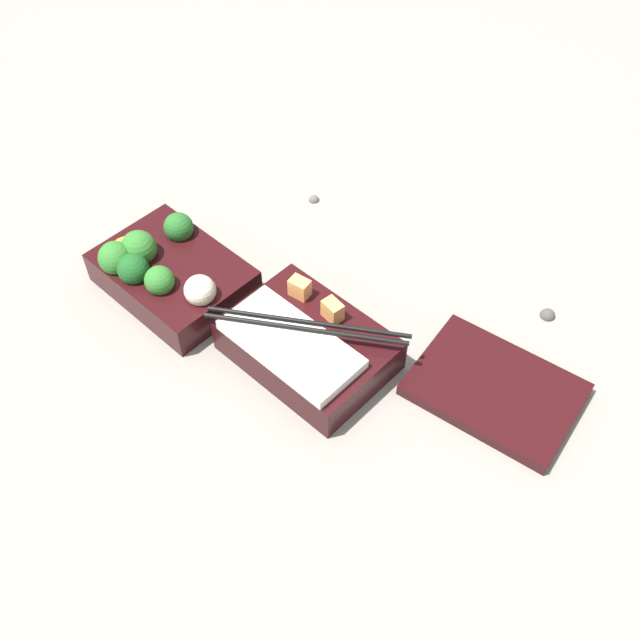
{
  "coord_description": "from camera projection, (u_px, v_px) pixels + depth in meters",
  "views": [
    {
      "loc": [
        0.44,
        -0.35,
        0.66
      ],
      "look_at": [
        0.08,
        0.03,
        0.04
      ],
      "focal_mm": 42.0,
      "sensor_mm": 36.0,
      "label": 1
    }
  ],
  "objects": [
    {
      "name": "ground_plane",
      "position": [
        252.0,
        320.0,
        0.86
      ],
      "size": [
        3.0,
        3.0,
        0.0
      ],
      "primitive_type": "plane",
      "color": "gray"
    },
    {
      "name": "pebble_1",
      "position": [
        314.0,
        198.0,
        0.99
      ],
      "size": [
        0.01,
        0.01,
        0.01
      ],
      "primitive_type": "sphere",
      "color": "#595651",
      "rests_on": "ground_plane"
    },
    {
      "name": "bento_tray_vegetable",
      "position": [
        167.0,
        272.0,
        0.87
      ],
      "size": [
        0.17,
        0.13,
        0.07
      ],
      "color": "black",
      "rests_on": "ground_plane"
    },
    {
      "name": "pebble_0",
      "position": [
        548.0,
        313.0,
        0.86
      ],
      "size": [
        0.02,
        0.02,
        0.02
      ],
      "primitive_type": "sphere",
      "color": "#474442",
      "rests_on": "ground_plane"
    },
    {
      "name": "bento_tray_rice",
      "position": [
        306.0,
        344.0,
        0.81
      ],
      "size": [
        0.19,
        0.13,
        0.06
      ],
      "color": "black",
      "rests_on": "ground_plane"
    },
    {
      "name": "bento_lid",
      "position": [
        495.0,
        389.0,
        0.79
      ],
      "size": [
        0.18,
        0.14,
        0.01
      ],
      "primitive_type": "cube",
      "rotation": [
        0.0,
        0.0,
        0.14
      ],
      "color": "black",
      "rests_on": "ground_plane"
    }
  ]
}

